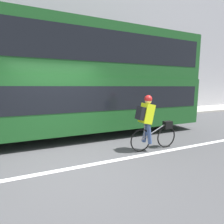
# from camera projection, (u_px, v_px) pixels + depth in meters

# --- Properties ---
(ground_plane) EXTENTS (80.00, 80.00, 0.00)m
(ground_plane) POSITION_uv_depth(u_px,v_px,m) (68.00, 168.00, 3.91)
(ground_plane) COLOR #424244
(road_center_line) EXTENTS (50.00, 0.14, 0.01)m
(road_center_line) POSITION_uv_depth(u_px,v_px,m) (69.00, 169.00, 3.87)
(road_center_line) COLOR silver
(road_center_line) RESTS_ON ground_plane
(sidewalk_curb) EXTENTS (60.00, 2.56, 0.12)m
(sidewalk_curb) POSITION_uv_depth(u_px,v_px,m) (49.00, 120.00, 9.27)
(sidewalk_curb) COLOR #A8A399
(sidewalk_curb) RESTS_ON ground_plane
(building_facade) EXTENTS (60.00, 0.30, 9.11)m
(building_facade) POSITION_uv_depth(u_px,v_px,m) (43.00, 38.00, 9.92)
(building_facade) COLOR #9E9EA3
(building_facade) RESTS_ON ground_plane
(bus) EXTENTS (10.93, 2.54, 3.84)m
(bus) POSITION_uv_depth(u_px,v_px,m) (55.00, 77.00, 6.06)
(bus) COLOR black
(bus) RESTS_ON ground_plane
(cyclist_on_bike) EXTENTS (1.55, 0.32, 1.58)m
(cyclist_on_bike) POSITION_uv_depth(u_px,v_px,m) (150.00, 121.00, 4.89)
(cyclist_on_bike) COLOR black
(cyclist_on_bike) RESTS_ON ground_plane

